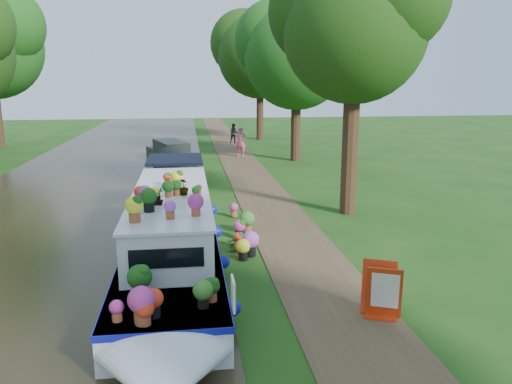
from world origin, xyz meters
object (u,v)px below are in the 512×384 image
(plant_boat, at_px, (172,231))
(pedestrian_pink, at_px, (241,142))
(sandwich_board, at_px, (382,293))
(pedestrian_dark, at_px, (234,133))
(second_boat, at_px, (171,153))

(plant_boat, distance_m, pedestrian_pink, 18.24)
(sandwich_board, bearing_deg, plant_boat, 161.83)
(plant_boat, relative_size, pedestrian_dark, 9.12)
(plant_boat, bearing_deg, sandwich_board, -41.48)
(pedestrian_dark, bearing_deg, plant_boat, -101.08)
(pedestrian_pink, distance_m, pedestrian_dark, 6.79)
(plant_boat, height_order, sandwich_board, plant_boat)
(sandwich_board, height_order, pedestrian_pink, pedestrian_pink)
(second_boat, bearing_deg, sandwich_board, -94.69)
(plant_boat, bearing_deg, pedestrian_dark, 80.94)
(plant_boat, bearing_deg, pedestrian_pink, 78.29)
(sandwich_board, bearing_deg, pedestrian_pink, 114.57)
(second_boat, height_order, pedestrian_pink, pedestrian_pink)
(pedestrian_dark, bearing_deg, pedestrian_pink, -93.92)
(second_boat, height_order, sandwich_board, second_boat)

